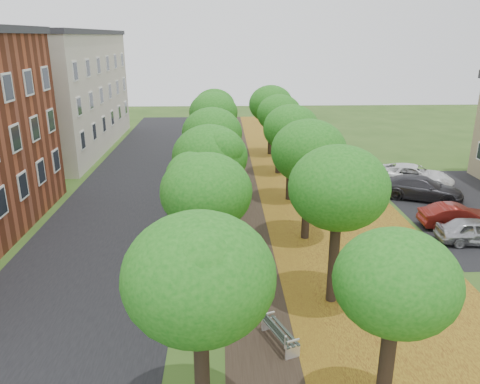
{
  "coord_description": "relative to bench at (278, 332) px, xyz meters",
  "views": [
    {
      "loc": [
        -1.61,
        -9.96,
        9.88
      ],
      "look_at": [
        -0.74,
        12.07,
        2.5
      ],
      "focal_mm": 35.0,
      "sensor_mm": 36.0,
      "label": 1
    }
  ],
  "objects": [
    {
      "name": "footpath",
      "position": [
        -0.2,
        11.66,
        -0.45
      ],
      "size": [
        3.2,
        70.0,
        0.01
      ],
      "primitive_type": "cube",
      "color": "black",
      "rests_on": "ground"
    },
    {
      "name": "tree_row_east",
      "position": [
        2.4,
        11.66,
        3.82
      ],
      "size": [
        3.5,
        33.5,
        5.8
      ],
      "color": "black",
      "rests_on": "ground"
    },
    {
      "name": "street_asphalt",
      "position": [
        -7.7,
        11.66,
        -0.46
      ],
      "size": [
        8.0,
        70.0,
        0.01
      ],
      "primitive_type": "cube",
      "color": "black",
      "rests_on": "ground"
    },
    {
      "name": "leaf_verge",
      "position": [
        4.8,
        11.66,
        -0.45
      ],
      "size": [
        7.5,
        70.0,
        0.01
      ],
      "primitive_type": "cube",
      "color": "#A9891F",
      "rests_on": "ground"
    },
    {
      "name": "car_white",
      "position": [
        11.35,
        17.08,
        0.28
      ],
      "size": [
        5.84,
        4.46,
        1.47
      ],
      "primitive_type": "imported",
      "rotation": [
        0.0,
        0.0,
        1.13
      ],
      "color": "white",
      "rests_on": "ground"
    },
    {
      "name": "car_silver",
      "position": [
        10.8,
        7.64,
        0.19
      ],
      "size": [
        3.93,
        1.85,
        1.3
      ],
      "primitive_type": "imported",
      "rotation": [
        0.0,
        0.0,
        1.49
      ],
      "color": "#A7A7AC",
      "rests_on": "ground"
    },
    {
      "name": "tree_row_west",
      "position": [
        -2.4,
        11.66,
        3.82
      ],
      "size": [
        3.5,
        33.5,
        5.8
      ],
      "color": "black",
      "rests_on": "ground"
    },
    {
      "name": "car_grey",
      "position": [
        10.8,
        14.37,
        0.27
      ],
      "size": [
        5.41,
        3.92,
        1.46
      ],
      "primitive_type": "imported",
      "rotation": [
        0.0,
        0.0,
        1.15
      ],
      "color": "#2E2E32",
      "rests_on": "ground"
    },
    {
      "name": "car_red",
      "position": [
        10.8,
        9.66,
        0.18
      ],
      "size": [
        3.96,
        1.55,
        1.28
      ],
      "primitive_type": "imported",
      "rotation": [
        0.0,
        0.0,
        1.52
      ],
      "color": "maroon",
      "rests_on": "ground"
    },
    {
      "name": "bench",
      "position": [
        0.0,
        0.0,
        0.0
      ],
      "size": [
        1.18,
        1.93,
        0.88
      ],
      "rotation": [
        0.0,
        0.0,
        1.95
      ],
      "color": "#2D3831",
      "rests_on": "ground"
    },
    {
      "name": "building_cream",
      "position": [
        -17.2,
        29.66,
        4.75
      ],
      "size": [
        10.3,
        20.3,
        10.4
      ],
      "color": "beige",
      "rests_on": "ground"
    },
    {
      "name": "parking_lot",
      "position": [
        13.3,
        12.66,
        -0.46
      ],
      "size": [
        9.0,
        16.0,
        0.01
      ],
      "primitive_type": "cube",
      "color": "black",
      "rests_on": "ground"
    }
  ]
}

